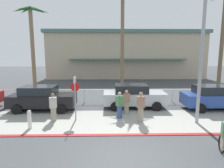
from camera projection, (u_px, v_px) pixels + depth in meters
ground_plane at (113, 98)px, 17.11m from camera, size 80.00×80.00×0.00m
sidewalk_strip at (116, 121)px, 11.38m from camera, size 44.00×4.00×0.02m
curb_paint at (118, 135)px, 9.41m from camera, size 44.00×0.24×0.03m
building_backdrop at (124, 54)px, 33.20m from camera, size 24.53×11.09×7.27m
rail_fence at (114, 92)px, 15.50m from camera, size 18.89×0.08×1.04m
stop_sign_bike_lane at (75, 92)px, 11.28m from camera, size 0.52×0.56×2.56m
bollard_1 at (30, 119)px, 10.14m from camera, size 0.20×0.20×1.00m
streetlight_curb at (204, 46)px, 10.12m from camera, size 0.24×2.54×7.50m
palm_tree_1 at (32, 30)px, 18.44m from camera, size 3.33×3.26×8.26m
palm_tree_2 at (122, 19)px, 19.68m from camera, size 2.90×3.42×10.12m
palm_tree_3 at (224, 18)px, 17.88m from camera, size 3.28×2.71×9.46m
car_black_1 at (42, 98)px, 13.36m from camera, size 4.40×2.02×1.69m
car_silver_2 at (134, 96)px, 14.00m from camera, size 4.40×2.02×1.69m
car_blue_3 at (214, 97)px, 13.58m from camera, size 4.40×2.02×1.69m
pedestrian_0 at (141, 108)px, 11.04m from camera, size 0.48×0.44×1.76m
pedestrian_1 at (126, 103)px, 12.53m from camera, size 0.47×0.46×1.60m
pedestrian_2 at (53, 108)px, 11.29m from camera, size 0.44×0.38×1.65m
pedestrian_3 at (120, 106)px, 11.75m from camera, size 0.47×0.46×1.63m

